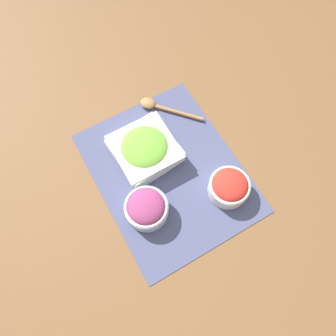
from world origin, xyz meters
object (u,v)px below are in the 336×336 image
object	(u,v)px
lettuce_bowl	(145,149)
wooden_spoon	(158,106)
onion_bowl	(147,208)
tomato_bowl	(229,187)

from	to	relation	value
lettuce_bowl	wooden_spoon	xyz separation A→B (m)	(0.13, -0.12, -0.03)
lettuce_bowl	onion_bowl	world-z (taller)	same
lettuce_bowl	onion_bowl	bearing A→B (deg)	153.21
onion_bowl	wooden_spoon	xyz separation A→B (m)	(0.29, -0.20, -0.03)
tomato_bowl	lettuce_bowl	bearing A→B (deg)	34.39
lettuce_bowl	tomato_bowl	xyz separation A→B (m)	(-0.23, -0.15, -0.00)
lettuce_bowl	tomato_bowl	distance (m)	0.27
tomato_bowl	onion_bowl	bearing A→B (deg)	75.35
tomato_bowl	wooden_spoon	size ratio (longest dim) A/B	0.67
wooden_spoon	tomato_bowl	bearing A→B (deg)	-173.92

